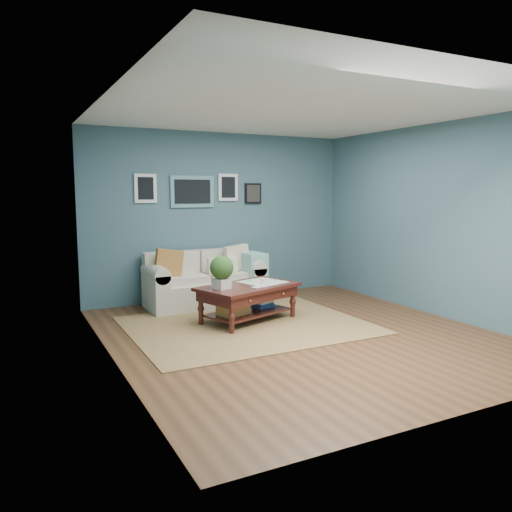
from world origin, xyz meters
TOP-DOWN VIEW (x-y plane):
  - room_shell at (-0.01, 0.06)m, footprint 5.00×5.02m
  - area_rug at (-0.41, 0.64)m, footprint 3.01×2.41m
  - loveseat at (-0.41, 2.02)m, footprint 1.81×0.82m
  - coffee_table at (-0.37, 0.83)m, footprint 1.51×1.16m

SIDE VIEW (x-z plane):
  - area_rug at x=-0.41m, z-range 0.00..0.01m
  - loveseat at x=-0.41m, z-range -0.09..0.84m
  - coffee_table at x=-0.37m, z-range -0.05..0.88m
  - room_shell at x=-0.01m, z-range 0.01..2.71m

